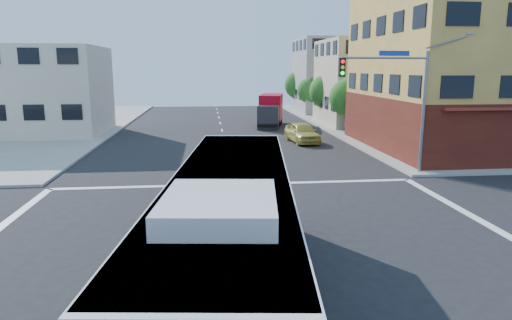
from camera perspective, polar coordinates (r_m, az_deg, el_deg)
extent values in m
plane|color=black|center=(15.28, -0.30, -11.98)|extent=(120.00, 120.00, 0.00)
cube|color=gold|center=(38.89, 27.93, 11.52)|extent=(18.00, 15.00, 14.00)
cube|color=#571F13|center=(39.09, 27.24, 4.20)|extent=(18.09, 15.08, 4.00)
cube|color=#BDAF91|center=(51.39, 15.11, 9.31)|extent=(12.00, 10.00, 9.00)
cube|color=#9D9D98|center=(64.63, 10.63, 10.31)|extent=(12.00, 10.00, 10.00)
cube|color=beige|center=(46.68, -25.85, 7.77)|extent=(12.00, 10.00, 8.00)
cylinder|color=slate|center=(27.72, 20.17, 5.42)|extent=(0.18, 0.18, 7.00)
cylinder|color=slate|center=(26.36, 15.89, 12.17)|extent=(5.01, 0.62, 0.12)
cube|color=black|center=(25.30, 10.68, 11.31)|extent=(0.32, 0.30, 1.00)
sphere|color=#FF0C0C|center=(25.14, 10.82, 11.99)|extent=(0.20, 0.20, 0.20)
sphere|color=yellow|center=(25.13, 10.79, 11.31)|extent=(0.20, 0.20, 0.20)
sphere|color=#19FF33|center=(25.14, 10.76, 10.63)|extent=(0.20, 0.20, 0.20)
cube|color=navy|center=(26.60, 16.91, 12.64)|extent=(1.80, 0.22, 0.28)
cube|color=gray|center=(29.07, 25.14, 14.20)|extent=(0.50, 0.22, 0.14)
cylinder|color=#331D12|center=(44.28, 11.35, 4.60)|extent=(0.28, 0.28, 1.92)
sphere|color=#1C5117|center=(44.06, 11.47, 7.70)|extent=(3.60, 3.60, 3.60)
sphere|color=#1C5117|center=(43.85, 12.14, 8.83)|extent=(2.52, 2.52, 2.52)
cylinder|color=#331D12|center=(51.91, 8.72, 5.71)|extent=(0.28, 0.28, 1.99)
sphere|color=#1C5117|center=(51.73, 8.81, 8.48)|extent=(3.80, 3.80, 3.80)
sphere|color=#1C5117|center=(51.51, 9.36, 9.51)|extent=(2.66, 2.66, 2.66)
cylinder|color=#331D12|center=(59.66, 6.77, 6.44)|extent=(0.28, 0.28, 1.89)
sphere|color=#1C5117|center=(59.50, 6.82, 8.65)|extent=(3.40, 3.40, 3.40)
sphere|color=#1C5117|center=(59.27, 7.28, 9.45)|extent=(2.38, 2.38, 2.38)
cylinder|color=#331D12|center=(67.45, 5.26, 7.10)|extent=(0.28, 0.28, 2.03)
sphere|color=#1C5117|center=(67.30, 5.30, 9.32)|extent=(4.00, 4.00, 4.00)
sphere|color=#1C5117|center=(67.06, 5.71, 10.16)|extent=(2.80, 2.80, 2.80)
cube|color=black|center=(12.20, -2.99, -15.22)|extent=(4.30, 13.43, 0.49)
cube|color=silver|center=(11.66, -3.05, -9.30)|extent=(4.28, 13.40, 3.13)
cube|color=black|center=(11.59, -3.06, -8.41)|extent=(4.29, 13.01, 1.37)
cube|color=black|center=(17.88, -1.81, -1.63)|extent=(2.56, 0.36, 1.48)
cube|color=#E5590C|center=(17.69, -1.82, 1.85)|extent=(2.09, 0.29, 0.31)
cube|color=silver|center=(11.22, -3.14, -2.13)|extent=(4.19, 13.13, 0.13)
cube|color=silver|center=(7.98, -4.61, -5.84)|extent=(2.22, 2.62, 0.40)
cube|color=#087E55|center=(11.64, -10.34, -13.77)|extent=(0.71, 6.00, 0.31)
cube|color=#087E55|center=(11.47, 4.10, -14.00)|extent=(0.71, 6.00, 0.31)
cylinder|color=black|center=(16.19, -6.79, -8.51)|extent=(0.46, 1.17, 1.14)
cylinder|color=#99999E|center=(16.21, -7.33, -8.50)|extent=(0.11, 0.57, 0.57)
cylinder|color=black|center=(16.08, 2.63, -8.58)|extent=(0.46, 1.17, 1.14)
cylinder|color=#99999E|center=(16.08, 3.19, -8.58)|extent=(0.11, 0.57, 0.57)
cube|color=#242429|center=(45.89, 1.57, 5.33)|extent=(2.49, 2.42, 2.38)
cube|color=black|center=(44.99, 1.48, 5.68)|extent=(1.89, 0.49, 0.91)
cube|color=#A60316|center=(49.26, 1.92, 6.61)|extent=(3.25, 5.47, 2.74)
cube|color=black|center=(48.32, 1.80, 4.82)|extent=(3.54, 7.57, 0.27)
cylinder|color=black|center=(46.24, 0.39, 4.47)|extent=(0.45, 0.95, 0.91)
cylinder|color=black|center=(46.08, 2.77, 4.43)|extent=(0.45, 0.95, 0.91)
cylinder|color=black|center=(48.86, 0.72, 4.85)|extent=(0.45, 0.95, 0.91)
cylinder|color=black|center=(48.71, 2.97, 4.81)|extent=(0.45, 0.95, 0.91)
cylinder|color=black|center=(51.12, 0.97, 5.14)|extent=(0.45, 0.95, 0.91)
cylinder|color=black|center=(50.98, 3.13, 5.11)|extent=(0.45, 0.95, 0.91)
imported|color=gold|center=(37.95, 5.79, 3.45)|extent=(2.52, 5.08, 1.66)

